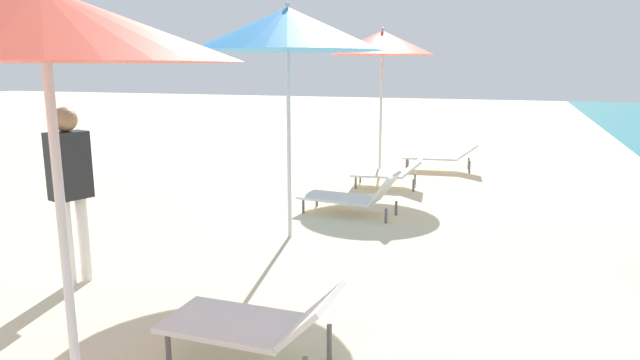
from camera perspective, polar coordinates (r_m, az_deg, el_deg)
name	(u,v)px	position (r m, az deg, el deg)	size (l,w,h in m)	color
umbrella_second	(43,25)	(3.08, -26.55, 14.02)	(1.93, 1.93, 2.56)	silver
lounger_second_shoreside	(255,322)	(4.11, -6.73, -14.26)	(1.26, 0.60, 0.62)	white
umbrella_third	(288,29)	(6.81, -3.35, 15.19)	(2.25, 2.25, 2.87)	silver
lounger_third_shoreside	(352,195)	(8.08, 3.31, -1.57)	(1.48, 0.70, 0.66)	white
umbrella_farthest	(382,43)	(10.89, 6.41, 13.80)	(1.97, 1.97, 2.85)	silver
lounger_farthest_shoreside	(441,155)	(11.84, 12.30, 2.47)	(1.58, 0.76, 0.59)	white
lounger_farthest_inland	(388,172)	(10.02, 7.04, 0.85)	(1.32, 0.85, 0.54)	white
person_walking_mid	(70,178)	(5.86, -24.28, 0.22)	(0.32, 0.41, 1.75)	silver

